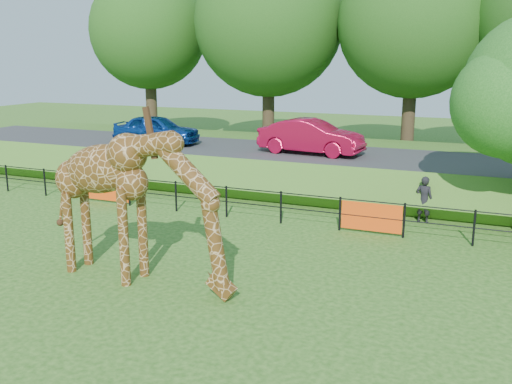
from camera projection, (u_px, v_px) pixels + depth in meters
ground at (146, 325)px, 11.80m from camera, size 90.00×90.00×0.00m
giraffe at (137, 207)px, 13.64m from camera, size 5.42×1.49×3.82m
perimeter_fence at (281, 207)px, 18.84m from camera, size 28.07×0.10×1.10m
embankment at (339, 165)px, 25.55m from camera, size 40.00×9.00×1.30m
road at (331, 155)px, 24.04m from camera, size 40.00×5.00×0.12m
car_blue at (157, 130)px, 26.50m from camera, size 4.16×2.07×1.36m
car_red at (311, 137)px, 23.86m from camera, size 4.52×1.96×1.45m
visitor at (424, 200)px, 18.91m from camera, size 0.64×0.48×1.57m
bg_tree_line at (412, 21)px, 29.14m from camera, size 37.30×8.80×11.82m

